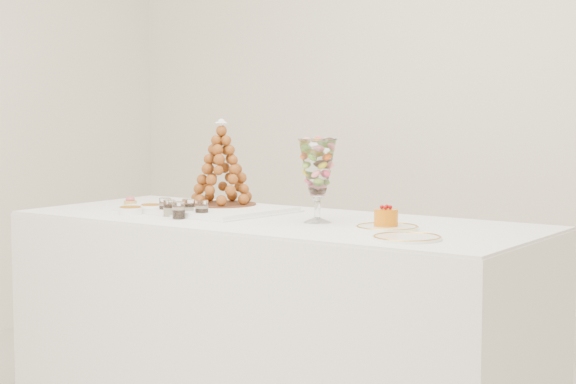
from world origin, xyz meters
The scene contains 15 objects.
buffet_table centered at (-0.14, 0.33, 0.40)m, with size 2.14×0.91×0.80m.
lace_tray centered at (-0.51, 0.39, 0.81)m, with size 0.62×0.47×0.02m, color white.
macaron_vase centered at (0.07, 0.32, 1.01)m, with size 0.14×0.14×0.31m.
cake_plate centered at (0.38, 0.28, 0.81)m, with size 0.23×0.23×0.01m, color white.
spare_plate centered at (0.56, 0.08, 0.81)m, with size 0.23×0.23×0.01m, color white.
pink_tart centered at (-0.97, 0.41, 0.82)m, with size 0.06×0.06×0.04m.
verrine_a centered at (-0.59, 0.20, 0.84)m, with size 0.05×0.05×0.07m, color white.
verrine_b centered at (-0.48, 0.22, 0.84)m, with size 0.05×0.05×0.07m, color white.
verrine_c centered at (-0.39, 0.19, 0.84)m, with size 0.05×0.05×0.07m, color white.
verrine_d centered at (-0.52, 0.16, 0.84)m, with size 0.05×0.05×0.07m, color white.
verrine_e centered at (-0.44, 0.11, 0.84)m, with size 0.05×0.05×0.07m, color white.
ramekin_back centered at (-0.71, 0.25, 0.82)m, with size 0.09×0.09×0.03m, color white.
ramekin_front centered at (-0.70, 0.12, 0.82)m, with size 0.09×0.09×0.03m, color white.
croquembouche centered at (-0.50, 0.47, 1.00)m, with size 0.30×0.30×0.36m.
mousse_cake centered at (0.38, 0.29, 0.85)m, with size 0.09×0.09×0.08m.
Camera 1 is at (1.96, -2.76, 1.25)m, focal length 60.00 mm.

